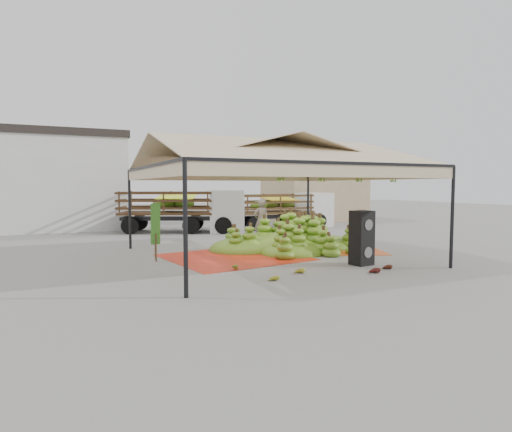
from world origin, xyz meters
name	(u,v)px	position (x,y,z in m)	size (l,w,h in m)	color
ground	(269,257)	(0.00, 0.00, 0.00)	(90.00, 90.00, 0.00)	slate
canopy_tent	(269,160)	(0.00, 0.00, 3.30)	(8.10, 8.10, 4.00)	black
building_tan	(314,191)	(10.00, 13.00, 2.07)	(6.30, 5.30, 4.10)	tan
tarp_left	(234,257)	(-1.11, 0.45, 0.01)	(4.25, 4.05, 0.01)	red
tarp_right	(317,247)	(2.82, 1.36, 0.01)	(4.31, 4.53, 0.01)	#D05713
banana_heap	(290,232)	(1.59, 1.43, 0.66)	(6.18, 5.08, 1.32)	#3D7718
hand_yellow_a	(299,270)	(-0.50, -2.85, 0.10)	(0.46, 0.38, 0.21)	gold
hand_yellow_b	(274,278)	(-1.55, -3.39, 0.09)	(0.40, 0.33, 0.18)	gold
hand_red_a	(374,270)	(1.39, -3.70, 0.11)	(0.47, 0.39, 0.22)	#551613
hand_red_b	(387,266)	(2.12, -3.39, 0.10)	(0.42, 0.34, 0.19)	#552813
hand_green	(233,266)	(-1.90, -1.41, 0.09)	(0.41, 0.34, 0.19)	#447117
hanging_bunches	(341,180)	(2.05, -1.21, 2.62)	(4.74, 0.24, 0.20)	#3E7F1A
speaker_stack	(362,238)	(1.94, -2.47, 0.83)	(0.68, 0.61, 1.67)	black
banana_leaves	(153,259)	(-3.70, 1.18, 0.00)	(0.96, 1.36, 3.70)	#1F6D1D
vendor	(261,221)	(1.21, 3.19, 0.94)	(0.69, 0.45, 1.89)	gray
truck_left	(188,206)	(-0.32, 8.86, 1.35)	(6.74, 4.55, 2.20)	#4B2819
truck_right	(287,206)	(5.53, 8.83, 1.23)	(5.89, 2.18, 2.00)	#543A1C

